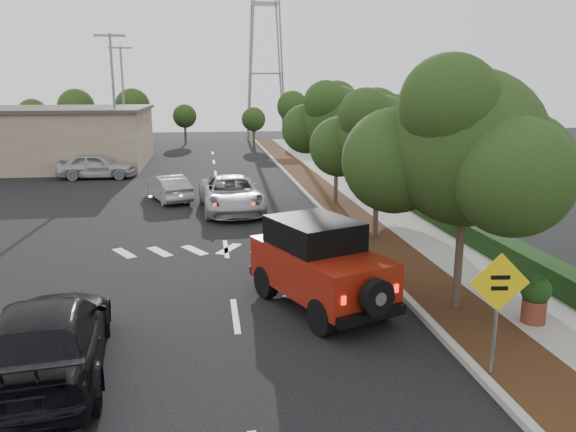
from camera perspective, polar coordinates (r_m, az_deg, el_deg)
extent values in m
plane|color=black|center=(14.35, -5.37, -10.05)|extent=(120.00, 120.00, 0.00)
cube|color=#9E9B93|center=(26.32, 3.22, 0.83)|extent=(0.20, 70.00, 0.15)
cube|color=black|center=(26.54, 5.34, 0.87)|extent=(1.80, 70.00, 0.12)
cube|color=gray|center=(27.05, 9.26, 0.98)|extent=(2.00, 70.00, 0.12)
cube|color=black|center=(27.43, 12.07, 1.75)|extent=(0.80, 70.00, 0.80)
cylinder|color=black|center=(15.35, -2.25, -6.68)|extent=(0.61, 0.93, 0.88)
cylinder|color=black|center=(16.18, 3.13, -5.65)|extent=(0.61, 0.93, 0.88)
cylinder|color=black|center=(13.14, 3.51, -10.17)|extent=(0.61, 0.93, 0.88)
cylinder|color=black|center=(14.10, 9.37, -8.68)|extent=(0.61, 0.93, 0.88)
cube|color=maroon|center=(14.45, 3.33, -5.44)|extent=(3.34, 4.50, 1.10)
cube|color=black|center=(14.46, 2.66, -1.70)|extent=(2.52, 2.75, 0.70)
cube|color=maroon|center=(15.72, 0.21, -4.22)|extent=(2.04, 1.70, 0.90)
cube|color=black|center=(13.03, 8.52, -9.99)|extent=(1.81, 0.88, 0.24)
cylinder|color=black|center=(12.73, 9.03, -8.17)|extent=(0.86, 0.53, 0.83)
cube|color=#FF190C|center=(12.46, 5.68, -8.55)|extent=(0.12, 0.08, 0.20)
cube|color=#FF190C|center=(13.35, 10.95, -7.24)|extent=(0.12, 0.08, 0.20)
imported|color=#A6A8AE|center=(25.91, -5.79, 2.23)|extent=(3.05, 5.93, 1.60)
imported|color=black|center=(12.15, -23.34, -11.41)|extent=(2.88, 5.76, 1.61)
imported|color=#94979B|center=(28.90, -12.05, 2.82)|extent=(2.62, 4.19, 1.30)
imported|color=#AAADB2|center=(37.14, -18.89, 4.85)|extent=(4.74, 2.05, 1.59)
cylinder|color=slate|center=(11.64, 20.35, -9.80)|extent=(0.08, 0.08, 2.26)
cube|color=yellow|center=(11.35, 20.71, -6.34)|extent=(1.15, 0.16, 1.16)
cube|color=black|center=(11.30, 20.79, -5.86)|extent=(0.36, 0.05, 0.08)
cube|color=black|center=(11.36, 20.70, -6.89)|extent=(0.32, 0.05, 0.08)
cylinder|color=brown|center=(14.74, 23.68, -8.82)|extent=(0.59, 0.59, 0.56)
sphere|color=black|center=(14.56, 23.87, -6.86)|extent=(0.71, 0.71, 0.71)
imported|color=black|center=(14.54, 23.90, -6.56)|extent=(0.62, 0.54, 0.67)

